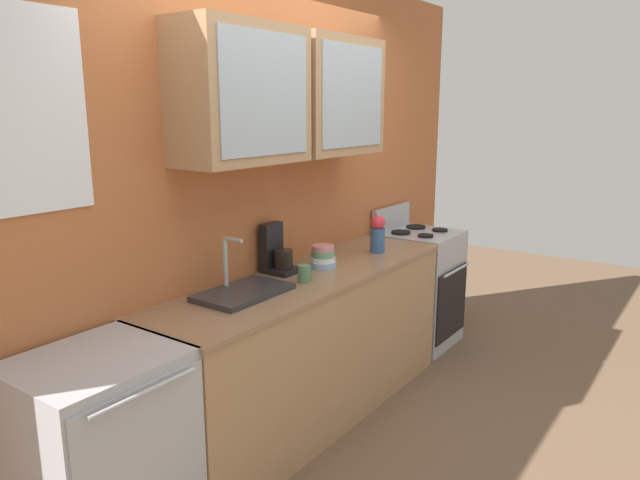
% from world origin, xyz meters
% --- Properties ---
extents(ground_plane, '(10.00, 10.00, 0.00)m').
position_xyz_m(ground_plane, '(0.00, 0.00, 0.00)').
color(ground_plane, brown).
extents(back_wall_unit, '(4.71, 0.43, 2.70)m').
position_xyz_m(back_wall_unit, '(-0.00, 0.30, 1.47)').
color(back_wall_unit, '#B76638').
rests_on(back_wall_unit, ground_plane).
extents(counter, '(2.26, 0.60, 0.91)m').
position_xyz_m(counter, '(0.00, 0.00, 0.45)').
color(counter, '#A87F56').
rests_on(counter, ground_plane).
extents(stove_range, '(0.57, 0.60, 1.09)m').
position_xyz_m(stove_range, '(1.46, 0.00, 0.46)').
color(stove_range, '#ADAFB5').
rests_on(stove_range, ground_plane).
extents(sink_faucet, '(0.50, 0.30, 0.30)m').
position_xyz_m(sink_faucet, '(-0.51, 0.06, 0.93)').
color(sink_faucet, '#2D2D30').
rests_on(sink_faucet, counter).
extents(bowl_stack, '(0.16, 0.16, 0.14)m').
position_xyz_m(bowl_stack, '(0.18, 0.04, 0.97)').
color(bowl_stack, '#8CB7E0').
rests_on(bowl_stack, counter).
extents(vase, '(0.10, 0.10, 0.25)m').
position_xyz_m(vase, '(0.70, -0.05, 1.03)').
color(vase, '#33598C').
rests_on(vase, counter).
extents(cup_near_sink, '(0.11, 0.07, 0.10)m').
position_xyz_m(cup_near_sink, '(-0.14, -0.06, 0.96)').
color(cup_near_sink, '#4C7F59').
rests_on(cup_near_sink, counter).
extents(dishwasher, '(0.63, 0.58, 0.91)m').
position_xyz_m(dishwasher, '(-1.43, -0.00, 0.45)').
color(dishwasher, '#ADAFB5').
rests_on(dishwasher, ground_plane).
extents(coffee_maker, '(0.17, 0.20, 0.29)m').
position_xyz_m(coffee_maker, '(-0.06, 0.20, 1.01)').
color(coffee_maker, black).
rests_on(coffee_maker, counter).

